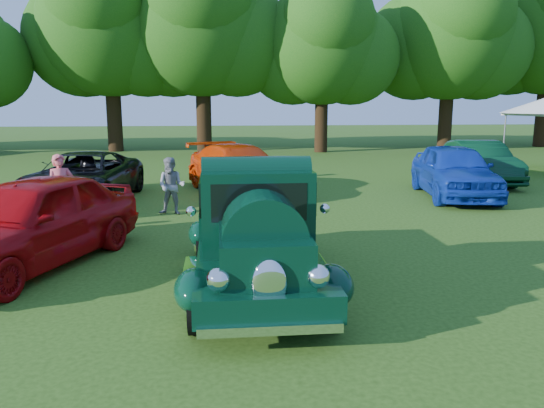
{
  "coord_description": "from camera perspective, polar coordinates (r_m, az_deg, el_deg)",
  "views": [
    {
      "loc": [
        0.0,
        -9.17,
        3.06
      ],
      "look_at": [
        1.02,
        0.88,
        1.1
      ],
      "focal_mm": 35.0,
      "sensor_mm": 36.0,
      "label": 1
    }
  ],
  "objects": [
    {
      "name": "ground",
      "position": [
        9.67,
        -5.56,
        -7.52
      ],
      "size": [
        120.0,
        120.0,
        0.0
      ],
      "primitive_type": "plane",
      "color": "#264610",
      "rests_on": "ground"
    },
    {
      "name": "hero_pickup",
      "position": [
        8.77,
        -1.79,
        -3.44
      ],
      "size": [
        2.41,
        5.18,
        2.02
      ],
      "color": "black",
      "rests_on": "ground"
    },
    {
      "name": "red_convertible",
      "position": [
        10.88,
        -24.68,
        -1.7
      ],
      "size": [
        3.78,
        5.45,
        1.72
      ],
      "primitive_type": "imported",
      "rotation": [
        0.0,
        0.0,
        -0.38
      ],
      "color": "#9D060A",
      "rests_on": "ground"
    },
    {
      "name": "back_car_black",
      "position": [
        17.26,
        -19.67,
        2.69
      ],
      "size": [
        3.18,
        5.76,
        1.53
      ],
      "primitive_type": "imported",
      "rotation": [
        0.0,
        0.0,
        -0.12
      ],
      "color": "black",
      "rests_on": "ground"
    },
    {
      "name": "back_car_orange",
      "position": [
        18.04,
        -3.49,
        3.77
      ],
      "size": [
        4.2,
        5.99,
        1.61
      ],
      "primitive_type": "imported",
      "rotation": [
        0.0,
        0.0,
        0.39
      ],
      "color": "red",
      "rests_on": "ground"
    },
    {
      "name": "back_car_blue",
      "position": [
        18.17,
        19.0,
        3.43
      ],
      "size": [
        2.8,
        5.31,
        1.72
      ],
      "primitive_type": "imported",
      "rotation": [
        0.0,
        0.0,
        -0.16
      ],
      "color": "#0E2EA0",
      "rests_on": "ground"
    },
    {
      "name": "back_car_green",
      "position": [
        21.7,
        21.36,
        4.23
      ],
      "size": [
        2.14,
        4.95,
        1.58
      ],
      "primitive_type": "imported",
      "rotation": [
        0.0,
        0.0,
        -0.1
      ],
      "color": "black",
      "rests_on": "ground"
    },
    {
      "name": "spectator_pink",
      "position": [
        14.38,
        -21.72,
        1.49
      ],
      "size": [
        0.76,
        0.64,
        1.77
      ],
      "primitive_type": "imported",
      "rotation": [
        0.0,
        0.0,
        0.4
      ],
      "color": "#CE555E",
      "rests_on": "ground"
    },
    {
      "name": "spectator_grey",
      "position": [
        14.74,
        -10.75,
        1.91
      ],
      "size": [
        0.87,
        0.73,
        1.57
      ],
      "primitive_type": "imported",
      "rotation": [
        0.0,
        0.0,
        -0.2
      ],
      "color": "gray",
      "rests_on": "ground"
    },
    {
      "name": "tree_line",
      "position": [
        34.01,
        -1.74,
        18.01
      ],
      "size": [
        63.41,
        10.33,
        12.25
      ],
      "color": "black",
      "rests_on": "ground"
    }
  ]
}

